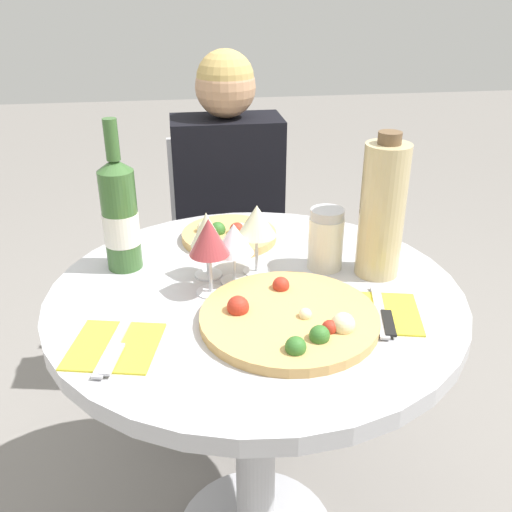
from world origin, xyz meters
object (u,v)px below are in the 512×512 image
(seated_diner, at_px, (232,259))
(pizza_large, at_px, (290,318))
(tall_carafe, at_px, (382,210))
(dining_table, at_px, (255,354))
(wine_bottle, at_px, (120,215))
(chair_behind_diner, at_px, (228,268))

(seated_diner, bearing_deg, pizza_large, 92.54)
(seated_diner, relative_size, tall_carafe, 3.73)
(seated_diner, bearing_deg, dining_table, 88.93)
(wine_bottle, bearing_deg, dining_table, -27.75)
(dining_table, distance_m, wine_bottle, 0.42)
(wine_bottle, bearing_deg, tall_carafe, -11.17)
(tall_carafe, bearing_deg, chair_behind_diner, 109.86)
(chair_behind_diner, bearing_deg, tall_carafe, 109.86)
(dining_table, xyz_separation_m, tall_carafe, (0.27, 0.04, 0.31))
(chair_behind_diner, bearing_deg, wine_bottle, 65.13)
(seated_diner, distance_m, pizza_large, 0.80)
(seated_diner, height_order, pizza_large, seated_diner)
(pizza_large, xyz_separation_m, tall_carafe, (0.23, 0.17, 0.13))
(chair_behind_diner, distance_m, seated_diner, 0.17)
(chair_behind_diner, height_order, wine_bottle, wine_bottle)
(pizza_large, bearing_deg, chair_behind_diner, 92.16)
(pizza_large, bearing_deg, seated_diner, 92.54)
(dining_table, height_order, chair_behind_diner, chair_behind_diner)
(pizza_large, relative_size, wine_bottle, 1.02)
(pizza_large, height_order, tall_carafe, tall_carafe)
(dining_table, distance_m, chair_behind_diner, 0.77)
(chair_behind_diner, xyz_separation_m, wine_bottle, (-0.28, -0.61, 0.46))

